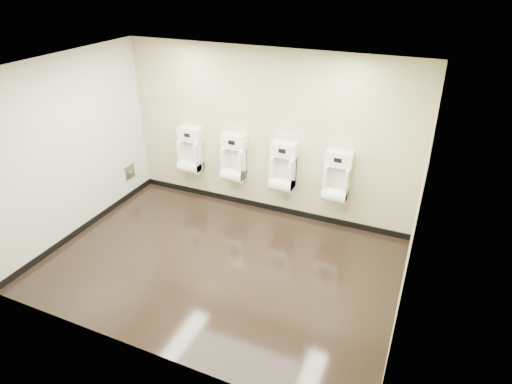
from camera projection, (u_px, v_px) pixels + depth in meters
ground at (220, 264)px, 6.27m from camera, size 5.00×3.50×0.00m
ceiling at (211, 71)px, 4.94m from camera, size 5.00×3.50×0.00m
back_wall at (266, 135)px, 7.02m from camera, size 5.00×0.02×2.80m
front_wall at (132, 252)px, 4.19m from camera, size 5.00×0.02×2.80m
left_wall at (70, 149)px, 6.48m from camera, size 0.02×3.50×2.80m
right_wall at (415, 219)px, 4.74m from camera, size 0.02×3.50×2.80m
tile_overlay_left at (70, 149)px, 6.48m from camera, size 0.01×3.50×2.80m
skirting_back at (265, 206)px, 7.65m from camera, size 5.00×0.02×0.10m
skirting_left at (88, 224)px, 7.12m from camera, size 0.02×3.50×0.10m
access_panel at (130, 172)px, 7.87m from camera, size 0.04×0.25×0.25m
urinal_0 at (190, 154)px, 7.64m from camera, size 0.43×0.33×0.81m
urinal_1 at (234, 161)px, 7.34m from camera, size 0.43×0.33×0.81m
urinal_2 at (283, 170)px, 7.02m from camera, size 0.43×0.33×0.81m
urinal_3 at (337, 180)px, 6.71m from camera, size 0.43×0.33×0.81m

